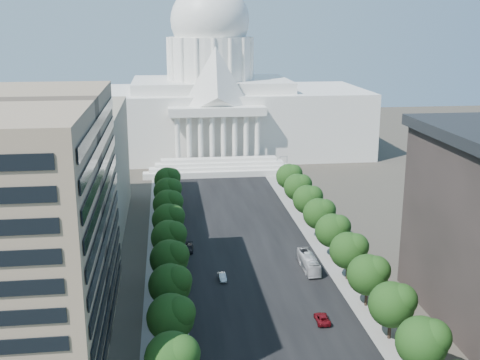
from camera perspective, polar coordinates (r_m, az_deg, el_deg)
name	(u,v)px	position (r m, az deg, el deg)	size (l,w,h in m)	color
road_asphalt	(241,233)	(150.26, 0.13, -5.01)	(30.00, 260.00, 0.01)	black
sidewalk_left	(165,236)	(149.22, -7.16, -5.28)	(8.00, 260.00, 0.02)	gray
sidewalk_right	(316,229)	(153.66, 7.20, -4.68)	(8.00, 260.00, 0.02)	gray
capitol	(211,102)	(237.74, -2.75, 7.37)	(120.00, 56.00, 73.00)	white
office_block_left_far	(45,170)	(157.39, -17.96, 0.88)	(38.00, 52.00, 30.00)	gray
tree_l_b	(174,358)	(86.46, -6.27, -16.39)	(7.79, 7.60, 9.97)	#33261C
tree_l_c	(173,316)	(96.92, -6.40, -12.71)	(7.79, 7.60, 9.97)	#33261C
tree_l_d	(172,284)	(107.71, -6.50, -9.76)	(7.79, 7.60, 9.97)	#33261C
tree_l_e	(171,258)	(118.72, -6.58, -7.35)	(7.79, 7.60, 9.97)	#33261C
tree_l_f	(170,237)	(129.91, -6.64, -5.35)	(7.79, 7.60, 9.97)	#33261C
tree_l_g	(170,219)	(141.23, -6.70, -3.67)	(7.79, 7.60, 9.97)	#33261C
tree_l_h	(169,204)	(152.66, -6.74, -2.24)	(7.79, 7.60, 9.97)	#33261C
tree_l_i	(169,191)	(164.17, -6.78, -1.01)	(7.79, 7.60, 9.97)	#33261C
tree_l_j	(168,179)	(175.74, -6.82, 0.06)	(7.79, 7.60, 9.97)	#33261C
tree_r_b	(424,341)	(93.67, 17.09, -14.38)	(7.79, 7.60, 9.97)	#33261C
tree_r_c	(394,303)	(103.40, 14.38, -11.26)	(7.79, 7.60, 9.97)	#33261C
tree_r_d	(370,274)	(113.57, 12.20, -8.67)	(7.79, 7.60, 9.97)	#33261C
tree_r_e	(350,249)	(124.07, 10.40, -6.50)	(7.79, 7.60, 9.97)	#33261C
tree_r_f	(334,230)	(134.81, 8.89, -4.67)	(7.79, 7.60, 9.97)	#33261C
tree_r_g	(320,213)	(145.76, 7.62, -3.11)	(7.79, 7.60, 9.97)	#33261C
tree_r_h	(309,199)	(156.85, 6.53, -1.76)	(7.79, 7.60, 9.97)	#33261C
tree_r_i	(299,186)	(168.08, 5.58, -0.60)	(7.79, 7.60, 9.97)	#33261C
tree_r_j	(290,176)	(179.40, 4.76, 0.42)	(7.79, 7.60, 9.97)	#33261C
streetlight_b	(405,309)	(103.57, 15.35, -11.67)	(2.61, 0.44, 9.00)	gray
streetlight_c	(357,252)	(124.93, 11.05, -6.69)	(2.61, 0.44, 9.00)	gray
streetlight_d	(325,214)	(147.44, 8.08, -3.17)	(2.61, 0.44, 9.00)	gray
streetlight_e	(302,186)	(170.64, 5.93, -0.59)	(2.61, 0.44, 9.00)	gray
streetlight_f	(285,166)	(194.29, 4.30, 1.37)	(2.61, 0.44, 9.00)	gray
car_silver	(222,277)	(123.86, -1.69, -9.19)	(1.40, 4.00, 1.32)	#B5BABE
car_red	(322,319)	(108.92, 7.79, -12.89)	(2.27, 4.93, 1.37)	#650B11
car_dark_b	(189,248)	(138.82, -4.88, -6.48)	(2.01, 4.94, 1.43)	black
city_bus	(309,262)	(129.37, 6.52, -7.76)	(2.64, 11.30, 3.15)	silver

